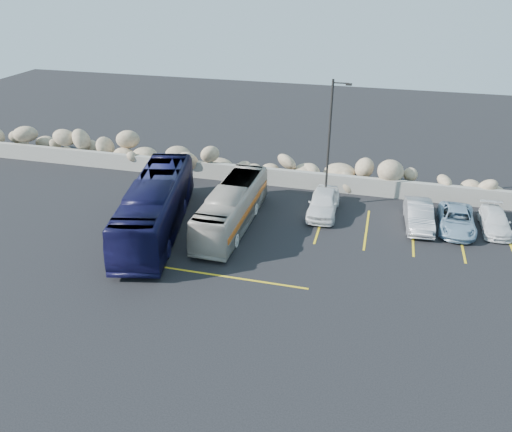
% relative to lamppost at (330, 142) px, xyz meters
% --- Properties ---
extents(ground, '(90.00, 90.00, 0.00)m').
position_rel_lamppost_xyz_m(ground, '(-2.56, -9.50, -4.30)').
color(ground, black).
rests_on(ground, ground).
extents(seawall, '(60.00, 0.40, 1.20)m').
position_rel_lamppost_xyz_m(seawall, '(-2.56, 2.50, -3.70)').
color(seawall, gray).
rests_on(seawall, ground).
extents(riprap_pile, '(54.00, 2.80, 2.60)m').
position_rel_lamppost_xyz_m(riprap_pile, '(-2.56, 3.70, -3.00)').
color(riprap_pile, '#9D8467').
rests_on(riprap_pile, ground).
extents(parking_lines, '(18.16, 9.36, 0.01)m').
position_rel_lamppost_xyz_m(parking_lines, '(2.09, -3.93, -4.29)').
color(parking_lines, gold).
rests_on(parking_lines, ground).
extents(lamppost, '(1.14, 0.18, 8.00)m').
position_rel_lamppost_xyz_m(lamppost, '(0.00, 0.00, 0.00)').
color(lamppost, '#292624').
rests_on(lamppost, ground).
extents(vintage_bus, '(2.12, 8.89, 2.47)m').
position_rel_lamppost_xyz_m(vintage_bus, '(-4.97, -4.05, -3.06)').
color(vintage_bus, beige).
rests_on(vintage_bus, ground).
extents(tour_coach, '(4.93, 11.35, 3.08)m').
position_rel_lamppost_xyz_m(tour_coach, '(-9.00, -5.68, -2.76)').
color(tour_coach, '#100F35').
rests_on(tour_coach, ground).
extents(car_a, '(1.77, 4.30, 1.46)m').
position_rel_lamppost_xyz_m(car_a, '(-0.02, -1.09, -3.56)').
color(car_a, white).
rests_on(car_a, ground).
extents(car_b, '(1.75, 4.28, 1.38)m').
position_rel_lamppost_xyz_m(car_b, '(5.62, -1.27, -3.61)').
color(car_b, '#9F9FA3').
rests_on(car_b, ground).
extents(car_c, '(1.56, 3.76, 1.09)m').
position_rel_lamppost_xyz_m(car_c, '(9.88, -0.64, -3.75)').
color(car_c, white).
rests_on(car_c, ground).
extents(car_d, '(2.12, 4.35, 1.19)m').
position_rel_lamppost_xyz_m(car_d, '(7.73, -1.16, -3.70)').
color(car_d, '#86A5BE').
rests_on(car_d, ground).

